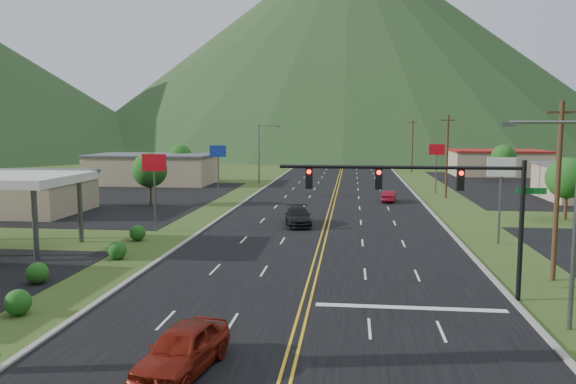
# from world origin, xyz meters

# --- Properties ---
(traffic_signal) EXTENTS (13.10, 0.43, 7.00)m
(traffic_signal) POSITION_xyz_m (6.48, 14.00, 5.33)
(traffic_signal) COLOR black
(traffic_signal) RESTS_ON ground
(streetlight_east) EXTENTS (3.28, 0.25, 9.00)m
(streetlight_east) POSITION_xyz_m (11.18, 10.00, 5.18)
(streetlight_east) COLOR #59595E
(streetlight_east) RESTS_ON ground
(streetlight_west) EXTENTS (3.28, 0.25, 9.00)m
(streetlight_west) POSITION_xyz_m (-11.68, 70.00, 5.18)
(streetlight_west) COLOR #59595E
(streetlight_west) RESTS_ON ground
(gas_canopy) EXTENTS (10.00, 8.00, 5.30)m
(gas_canopy) POSITION_xyz_m (-22.00, 22.00, 4.87)
(gas_canopy) COLOR white
(gas_canopy) RESTS_ON ground
(building_west_mid) EXTENTS (14.40, 10.40, 4.10)m
(building_west_mid) POSITION_xyz_m (-32.00, 38.00, 2.27)
(building_west_mid) COLOR tan
(building_west_mid) RESTS_ON ground
(building_west_far) EXTENTS (18.40, 11.40, 4.50)m
(building_west_far) POSITION_xyz_m (-28.00, 68.00, 2.26)
(building_west_far) COLOR tan
(building_west_far) RESTS_ON ground
(building_east_far) EXTENTS (16.40, 12.40, 4.50)m
(building_east_far) POSITION_xyz_m (28.00, 90.00, 2.26)
(building_east_far) COLOR tan
(building_east_far) RESTS_ON ground
(pole_sign_west_a) EXTENTS (2.00, 0.18, 6.40)m
(pole_sign_west_a) POSITION_xyz_m (-14.00, 30.00, 5.05)
(pole_sign_west_a) COLOR #59595E
(pole_sign_west_a) RESTS_ON ground
(pole_sign_west_b) EXTENTS (2.00, 0.18, 6.40)m
(pole_sign_west_b) POSITION_xyz_m (-14.00, 52.00, 5.05)
(pole_sign_west_b) COLOR #59595E
(pole_sign_west_b) RESTS_ON ground
(pole_sign_east_a) EXTENTS (2.00, 0.18, 6.40)m
(pole_sign_east_a) POSITION_xyz_m (13.00, 28.00, 5.05)
(pole_sign_east_a) COLOR #59595E
(pole_sign_east_a) RESTS_ON ground
(pole_sign_east_b) EXTENTS (2.00, 0.18, 6.40)m
(pole_sign_east_b) POSITION_xyz_m (13.00, 60.00, 5.05)
(pole_sign_east_b) COLOR #59595E
(pole_sign_east_b) RESTS_ON ground
(tree_west_a) EXTENTS (3.84, 3.84, 5.82)m
(tree_west_a) POSITION_xyz_m (-20.00, 45.00, 3.89)
(tree_west_a) COLOR #382314
(tree_west_a) RESTS_ON ground
(tree_west_b) EXTENTS (3.84, 3.84, 5.82)m
(tree_west_b) POSITION_xyz_m (-25.00, 72.00, 3.89)
(tree_west_b) COLOR #382314
(tree_west_b) RESTS_ON ground
(tree_east_a) EXTENTS (3.84, 3.84, 5.82)m
(tree_east_a) POSITION_xyz_m (22.00, 40.00, 3.89)
(tree_east_a) COLOR #382314
(tree_east_a) RESTS_ON ground
(tree_east_b) EXTENTS (3.84, 3.84, 5.82)m
(tree_east_b) POSITION_xyz_m (26.00, 78.00, 3.89)
(tree_east_b) COLOR #382314
(tree_east_b) RESTS_ON ground
(utility_pole_a) EXTENTS (1.60, 0.28, 10.00)m
(utility_pole_a) POSITION_xyz_m (13.50, 18.00, 5.13)
(utility_pole_a) COLOR #382314
(utility_pole_a) RESTS_ON ground
(utility_pole_b) EXTENTS (1.60, 0.28, 10.00)m
(utility_pole_b) POSITION_xyz_m (13.50, 55.00, 5.13)
(utility_pole_b) COLOR #382314
(utility_pole_b) RESTS_ON ground
(utility_pole_c) EXTENTS (1.60, 0.28, 10.00)m
(utility_pole_c) POSITION_xyz_m (13.50, 95.00, 5.13)
(utility_pole_c) COLOR #382314
(utility_pole_c) RESTS_ON ground
(utility_pole_d) EXTENTS (1.60, 0.28, 10.00)m
(utility_pole_d) POSITION_xyz_m (13.50, 135.00, 5.13)
(utility_pole_d) COLOR #382314
(utility_pole_d) RESTS_ON ground
(mountain_n) EXTENTS (220.00, 220.00, 85.00)m
(mountain_n) POSITION_xyz_m (0.00, 220.00, 42.50)
(mountain_n) COLOR #243D1C
(mountain_n) RESTS_ON ground
(car_red_near) EXTENTS (2.77, 5.15, 1.66)m
(car_red_near) POSITION_xyz_m (-3.66, 3.94, 0.83)
(car_red_near) COLOR maroon
(car_red_near) RESTS_ON ground
(car_dark_mid) EXTENTS (2.94, 5.60, 1.55)m
(car_dark_mid) POSITION_xyz_m (-2.49, 33.83, 0.77)
(car_dark_mid) COLOR black
(car_dark_mid) RESTS_ON ground
(car_red_far) EXTENTS (1.92, 4.08, 1.29)m
(car_red_far) POSITION_xyz_m (6.41, 50.51, 0.65)
(car_red_far) COLOR maroon
(car_red_far) RESTS_ON ground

